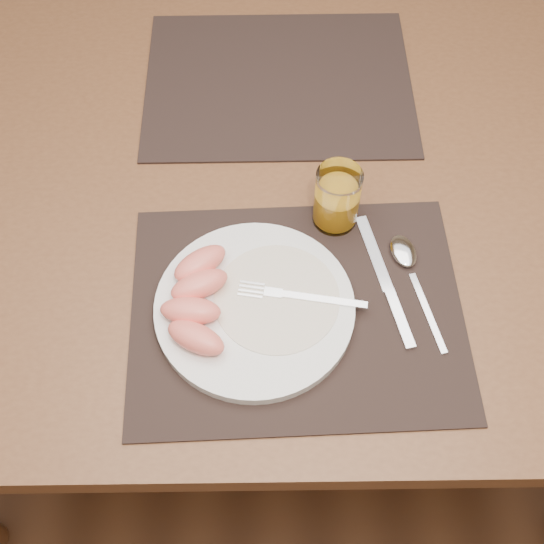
{
  "coord_description": "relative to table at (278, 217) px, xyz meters",
  "views": [
    {
      "loc": [
        -0.02,
        -0.66,
        1.57
      ],
      "look_at": [
        -0.01,
        -0.17,
        0.77
      ],
      "focal_mm": 45.0,
      "sensor_mm": 36.0,
      "label": 1
    }
  ],
  "objects": [
    {
      "name": "placemat_near",
      "position": [
        0.02,
        -0.22,
        0.09
      ],
      "size": [
        0.46,
        0.37,
        0.0
      ],
      "primitive_type": "cube",
      "rotation": [
        0.0,
        0.0,
        0.03
      ],
      "color": "black",
      "rests_on": "table"
    },
    {
      "name": "grapefruit_wedges",
      "position": [
        -0.11,
        -0.22,
        0.12
      ],
      "size": [
        0.1,
        0.19,
        0.03
      ],
      "color": "#F77964",
      "rests_on": "plate"
    },
    {
      "name": "spoon",
      "position": [
        0.18,
        -0.14,
        0.09
      ],
      "size": [
        0.06,
        0.19,
        0.01
      ],
      "color": "silver",
      "rests_on": "placemat_near"
    },
    {
      "name": "table",
      "position": [
        0.0,
        0.0,
        0.0
      ],
      "size": [
        1.4,
        0.9,
        0.75
      ],
      "color": "brown",
      "rests_on": "ground"
    },
    {
      "name": "fork",
      "position": [
        0.01,
        -0.21,
        0.11
      ],
      "size": [
        0.17,
        0.05,
        0.0
      ],
      "color": "silver",
      "rests_on": "plate"
    },
    {
      "name": "placemat_far",
      "position": [
        0.0,
        0.22,
        0.09
      ],
      "size": [
        0.45,
        0.35,
        0.0
      ],
      "primitive_type": "cube",
      "rotation": [
        0.0,
        0.0,
        0.01
      ],
      "color": "black",
      "rests_on": "table"
    },
    {
      "name": "juice_glass",
      "position": [
        0.08,
        -0.07,
        0.13
      ],
      "size": [
        0.07,
        0.07,
        0.1
      ],
      "color": "white",
      "rests_on": "placemat_near"
    },
    {
      "name": "plate",
      "position": [
        -0.04,
        -0.22,
        0.1
      ],
      "size": [
        0.27,
        0.27,
        0.02
      ],
      "primitive_type": "cylinder",
      "color": "white",
      "rests_on": "placemat_near"
    },
    {
      "name": "knife",
      "position": [
        0.15,
        -0.19,
        0.09
      ],
      "size": [
        0.06,
        0.22,
        0.01
      ],
      "color": "silver",
      "rests_on": "placemat_near"
    },
    {
      "name": "ground",
      "position": [
        0.0,
        0.0,
        -0.67
      ],
      "size": [
        5.0,
        5.0,
        0.0
      ],
      "primitive_type": "plane",
      "color": "#57341D",
      "rests_on": "ground"
    },
    {
      "name": "plate_dressing",
      "position": [
        -0.01,
        -0.21,
        0.1
      ],
      "size": [
        0.17,
        0.17,
        0.0
      ],
      "color": "white",
      "rests_on": "plate"
    }
  ]
}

